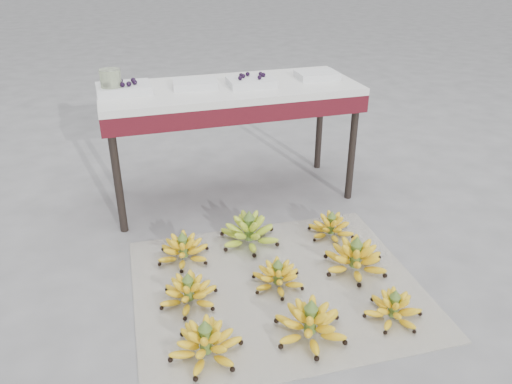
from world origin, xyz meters
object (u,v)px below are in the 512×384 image
object	(u,v)px
bunch_back_center	(249,232)
vendor_table	(230,99)
tray_right	(251,82)
glass_jar	(111,82)
bunch_front_left	(206,343)
bunch_front_right	(393,309)
bunch_mid_right	(355,258)
tray_left	(195,84)
bunch_back_right	(331,227)
newspaper_mat	(277,286)
bunch_front_center	(310,323)
tray_far_right	(317,75)
bunch_back_left	(183,250)
bunch_mid_center	(278,277)
bunch_mid_left	(189,292)
tray_far_left	(124,88)

from	to	relation	value
bunch_back_center	vendor_table	size ratio (longest dim) A/B	0.28
tray_right	glass_jar	distance (m)	0.73
bunch_front_left	bunch_front_right	distance (m)	0.77
bunch_mid_right	tray_left	xyz separation A→B (m)	(-0.54, 0.93, 0.62)
bunch_back_center	bunch_back_right	size ratio (longest dim) A/B	1.39
newspaper_mat	bunch_front_center	xyz separation A→B (m)	(0.02, -0.33, 0.06)
bunch_front_right	tray_far_right	bearing A→B (deg)	96.51
tray_left	glass_jar	xyz separation A→B (m)	(-0.43, -0.03, 0.05)
newspaper_mat	tray_right	distance (m)	1.14
vendor_table	tray_left	world-z (taller)	tray_left
bunch_back_left	bunch_front_center	bearing A→B (deg)	-52.41
bunch_back_left	vendor_table	xyz separation A→B (m)	(0.40, 0.60, 0.54)
tray_right	bunch_back_right	bearing A→B (deg)	-65.32
newspaper_mat	bunch_back_center	size ratio (longest dim) A/B	3.16
bunch_mid_center	vendor_table	world-z (taller)	vendor_table
tray_left	tray_right	world-z (taller)	tray_right
tray_right	bunch_mid_center	bearing A→B (deg)	-99.09
tray_left	tray_right	xyz separation A→B (m)	(0.30, -0.06, 0.00)
glass_jar	bunch_front_center	bearing A→B (deg)	-64.10
glass_jar	bunch_mid_right	bearing A→B (deg)	-42.91
bunch_mid_center	glass_jar	xyz separation A→B (m)	(-0.59, 0.92, 0.69)
bunch_mid_center	tray_right	xyz separation A→B (m)	(0.14, 0.89, 0.64)
bunch_front_left	bunch_front_right	bearing A→B (deg)	5.21
newspaper_mat	bunch_mid_left	bearing A→B (deg)	179.64
bunch_back_left	vendor_table	world-z (taller)	vendor_table
bunch_mid_center	newspaper_mat	bearing A→B (deg)	-147.79
bunch_mid_center	glass_jar	bearing A→B (deg)	121.43
bunch_back_center	vendor_table	bearing A→B (deg)	63.02
tray_far_left	bunch_back_center	bearing A→B (deg)	-48.37
bunch_mid_left	tray_right	bearing A→B (deg)	62.61
tray_left	bunch_back_left	bearing A→B (deg)	-108.60
bunch_mid_right	bunch_mid_center	bearing A→B (deg)	-172.79
bunch_mid_center	bunch_back_right	xyz separation A→B (m)	(0.40, 0.32, 0.00)
bunch_front_right	bunch_back_left	world-z (taller)	bunch_back_left
bunch_front_left	bunch_front_center	bearing A→B (deg)	4.51
tray_far_left	glass_jar	distance (m)	0.08
newspaper_mat	bunch_back_right	xyz separation A→B (m)	(0.41, 0.32, 0.05)
bunch_mid_left	tray_far_left	distance (m)	1.15
bunch_front_center	glass_jar	size ratio (longest dim) A/B	2.21
vendor_table	bunch_back_right	bearing A→B (deg)	-58.44
bunch_back_left	tray_left	size ratio (longest dim) A/B	1.14
bunch_mid_center	tray_right	bearing A→B (deg)	79.56
bunch_front_center	tray_left	size ratio (longest dim) A/B	1.17
bunch_back_left	glass_jar	bearing A→B (deg)	118.32
bunch_mid_right	bunch_back_center	world-z (taller)	bunch_back_center
tray_left	tray_right	size ratio (longest dim) A/B	0.99
bunch_mid_right	vendor_table	world-z (taller)	vendor_table
bunch_front_left	bunch_front_right	size ratio (longest dim) A/B	1.07
vendor_table	tray_right	world-z (taller)	tray_right
newspaper_mat	tray_far_right	bearing A→B (deg)	59.44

